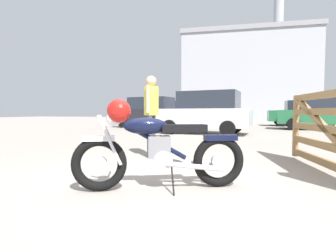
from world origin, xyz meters
name	(u,v)px	position (x,y,z in m)	size (l,w,h in m)	color
ground_plane	(176,182)	(0.00, 0.00, 0.00)	(80.00, 80.00, 0.00)	gray
vintage_motorcycle	(156,149)	(-0.14, -0.38, 0.49)	(1.94, 1.07, 1.07)	black
bystander	(151,107)	(-0.98, 1.69, 1.02)	(0.30, 0.46, 1.66)	#383D51
white_estate_far	(322,114)	(4.66, 11.67, 0.84)	(4.36, 2.27, 1.67)	black
dark_sedan_left	(149,112)	(-4.59, 10.94, 0.92)	(4.11, 2.29, 1.78)	black
blue_hatchback_right	(302,113)	(4.47, 15.30, 0.84)	(4.22, 1.97, 1.67)	black
pale_sedan_back	(187,112)	(-3.44, 16.19, 0.92)	(4.11, 2.27, 1.78)	black
red_hatchback_near	(205,112)	(-0.76, 7.59, 0.92)	(4.08, 2.19, 1.78)	black
industrial_building	(246,77)	(0.90, 29.83, 5.21)	(15.64, 9.91, 19.42)	#9EA0A8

